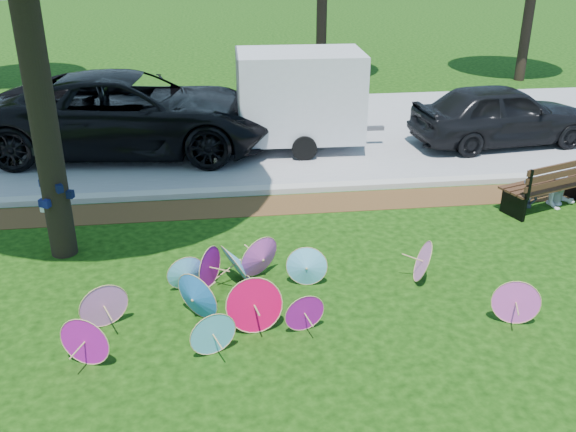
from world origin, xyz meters
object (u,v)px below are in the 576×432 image
object	(u,v)px
dark_pickup	(502,114)
cargo_trailer	(300,95)
person_left	(530,181)
person_right	(564,175)
park_bench	(547,183)
parasol_pile	(254,288)
black_van	(131,113)

from	to	relation	value
dark_pickup	cargo_trailer	world-z (taller)	cargo_trailer
person_left	person_right	world-z (taller)	person_right
cargo_trailer	park_bench	size ratio (longest dim) A/B	1.51
cargo_trailer	dark_pickup	bearing A→B (deg)	-2.29
cargo_trailer	park_bench	bearing A→B (deg)	-43.48
parasol_pile	black_van	size ratio (longest dim) A/B	0.94
parasol_pile	black_van	world-z (taller)	black_van
parasol_pile	cargo_trailer	size ratio (longest dim) A/B	2.18
person_left	person_right	bearing A→B (deg)	21.48
person_right	cargo_trailer	bearing A→B (deg)	139.53
person_left	person_right	size ratio (longest dim) A/B	0.85
cargo_trailer	park_bench	xyz separation A→B (m)	(4.33, -4.35, -0.83)
dark_pickup	cargo_trailer	bearing A→B (deg)	80.22
black_van	dark_pickup	bearing A→B (deg)	-88.11
black_van	parasol_pile	bearing A→B (deg)	-156.79
park_bench	cargo_trailer	bearing A→B (deg)	115.29
cargo_trailer	person_left	distance (m)	5.91
black_van	cargo_trailer	size ratio (longest dim) A/B	2.31
person_right	dark_pickup	bearing A→B (deg)	85.54
parasol_pile	cargo_trailer	distance (m)	7.63
park_bench	parasol_pile	bearing A→B (deg)	-173.09
cargo_trailer	person_right	xyz separation A→B (m)	(4.68, -4.30, -0.70)
parasol_pile	dark_pickup	size ratio (longest dim) A/B	1.43
parasol_pile	person_right	xyz separation A→B (m)	(6.40, 3.06, 0.31)
black_van	dark_pickup	size ratio (longest dim) A/B	1.52
parasol_pile	person_left	world-z (taller)	person_left
black_van	cargo_trailer	xyz separation A→B (m)	(4.14, -0.25, 0.39)
person_right	park_bench	bearing A→B (deg)	-169.73
dark_pickup	park_bench	bearing A→B (deg)	162.78
dark_pickup	park_bench	xyz separation A→B (m)	(-0.81, -4.00, -0.26)
black_van	cargo_trailer	world-z (taller)	cargo_trailer
person_right	parasol_pile	bearing A→B (deg)	-152.30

